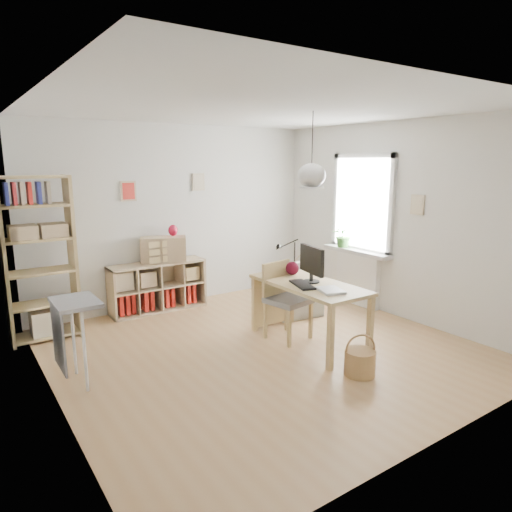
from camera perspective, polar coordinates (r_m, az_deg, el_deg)
ground at (r=5.46m, az=0.93°, el=-11.51°), size 4.50×4.50×0.00m
room_shell at (r=5.25m, az=6.95°, el=9.96°), size 4.50×4.50×4.50m
window_unit at (r=6.98m, az=13.20°, el=6.44°), size 0.07×1.16×1.46m
radiator at (r=7.15m, az=12.58°, el=-2.79°), size 0.10×0.80×0.80m
windowsill at (r=7.02m, az=12.46°, el=0.55°), size 0.22×1.20×0.06m
desk at (r=5.45m, az=6.61°, el=-4.30°), size 0.70×1.50×0.75m
cube_shelf at (r=6.89m, az=-12.43°, el=-4.20°), size 1.40×0.38×0.72m
tall_bookshelf at (r=6.05m, az=-25.56°, el=0.41°), size 0.80×0.38×2.00m
side_table at (r=4.76m, az=-22.30°, el=-7.36°), size 0.40×0.55×0.85m
chair at (r=5.64m, az=3.57°, el=-4.96°), size 0.54×0.54×0.94m
wicker_basket at (r=4.92m, az=12.86°, el=-12.73°), size 0.32×0.32×0.44m
storage_chest at (r=6.60m, az=4.82°, el=-5.28°), size 0.77×0.84×0.70m
monitor at (r=5.40m, az=6.97°, el=-0.78°), size 0.20×0.49×0.43m
keyboard at (r=5.30m, az=5.79°, el=-3.58°), size 0.29×0.47×0.02m
task_lamp at (r=5.81m, az=3.77°, el=0.45°), size 0.38×0.14×0.40m
yarn_ball at (r=5.77m, az=4.56°, el=-1.53°), size 0.17×0.17×0.17m
paper_tray at (r=5.09m, az=9.30°, el=-4.27°), size 0.32×0.35×0.03m
drawer_chest at (r=6.76m, az=-11.49°, el=0.82°), size 0.71×0.53×0.37m
red_vase at (r=6.78m, az=-10.34°, el=3.17°), size 0.14×0.14×0.16m
potted_plant at (r=7.15m, az=10.83°, el=2.58°), size 0.41×0.39×0.37m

